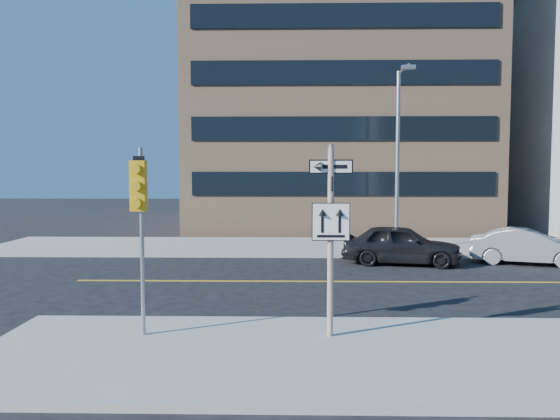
{
  "coord_description": "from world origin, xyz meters",
  "views": [
    {
      "loc": [
        -0.84,
        -13.94,
        3.64
      ],
      "look_at": [
        -1.2,
        4.0,
        2.39
      ],
      "focal_mm": 35.0,
      "sensor_mm": 36.0,
      "label": 1
    }
  ],
  "objects_px": {
    "traffic_signal": "(139,201)",
    "streetlight_a": "(399,147)",
    "parked_car_a": "(401,244)",
    "sign_pole": "(331,229)",
    "parked_car_b": "(527,247)"
  },
  "relations": [
    {
      "from": "parked_car_a",
      "to": "traffic_signal",
      "type": "bearing_deg",
      "value": 154.32
    },
    {
      "from": "parked_car_b",
      "to": "streetlight_a",
      "type": "distance_m",
      "value": 6.84
    },
    {
      "from": "traffic_signal",
      "to": "parked_car_b",
      "type": "height_order",
      "value": "traffic_signal"
    },
    {
      "from": "traffic_signal",
      "to": "parked_car_b",
      "type": "distance_m",
      "value": 16.31
    },
    {
      "from": "parked_car_b",
      "to": "streetlight_a",
      "type": "bearing_deg",
      "value": 73.85
    },
    {
      "from": "parked_car_a",
      "to": "parked_car_b",
      "type": "relative_size",
      "value": 1.08
    },
    {
      "from": "parked_car_b",
      "to": "streetlight_a",
      "type": "height_order",
      "value": "streetlight_a"
    },
    {
      "from": "parked_car_b",
      "to": "streetlight_a",
      "type": "relative_size",
      "value": 0.54
    },
    {
      "from": "traffic_signal",
      "to": "parked_car_b",
      "type": "xyz_separation_m",
      "value": [
        12.49,
        10.23,
        -2.32
      ]
    },
    {
      "from": "traffic_signal",
      "to": "streetlight_a",
      "type": "bearing_deg",
      "value": 59.2
    },
    {
      "from": "sign_pole",
      "to": "parked_car_b",
      "type": "height_order",
      "value": "sign_pole"
    },
    {
      "from": "traffic_signal",
      "to": "sign_pole",
      "type": "bearing_deg",
      "value": 2.11
    },
    {
      "from": "parked_car_a",
      "to": "streetlight_a",
      "type": "distance_m",
      "value": 5.17
    },
    {
      "from": "streetlight_a",
      "to": "parked_car_a",
      "type": "bearing_deg",
      "value": -98.58
    },
    {
      "from": "traffic_signal",
      "to": "parked_car_a",
      "type": "bearing_deg",
      "value": 53.52
    }
  ]
}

